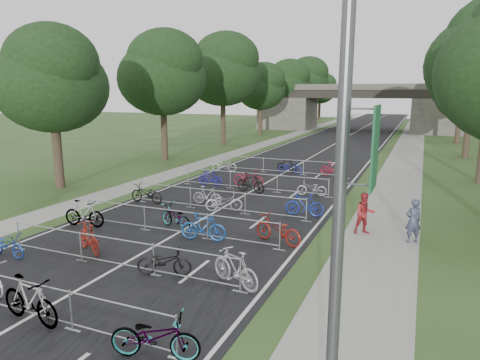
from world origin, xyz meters
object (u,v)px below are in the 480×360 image
Objects in this scene: overpass_bridge at (360,108)px; pedestrian_b at (365,214)px; lamppost at (341,213)px; pedestrian_a at (413,221)px.

overpass_bridge is 51.34m from pedestrian_b.
pedestrian_a is at bearing 85.82° from lamppost.
overpass_bridge is 3.78× the size of lamppost.
lamppost is 12.40m from pedestrian_a.
overpass_bridge is 17.31× the size of pedestrian_a.
overpass_bridge is at bearing -109.59° from pedestrian_a.
lamppost reaches higher than pedestrian_a.
overpass_bridge reaches higher than pedestrian_b.
lamppost is 4.65× the size of pedestrian_b.
lamppost is 12.76m from pedestrian_b.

